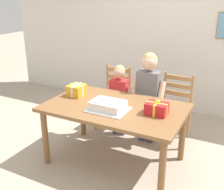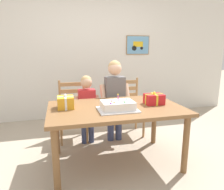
% 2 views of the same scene
% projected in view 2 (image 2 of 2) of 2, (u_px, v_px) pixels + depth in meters
% --- Properties ---
extents(ground_plane, '(20.00, 20.00, 0.00)m').
position_uv_depth(ground_plane, '(116.00, 162.00, 2.63)').
color(ground_plane, tan).
extents(back_wall, '(6.40, 0.11, 2.60)m').
position_uv_depth(back_wall, '(90.00, 54.00, 4.21)').
color(back_wall, silver).
rests_on(back_wall, ground).
extents(dining_table, '(1.58, 0.97, 0.73)m').
position_uv_depth(dining_table, '(116.00, 114.00, 2.49)').
color(dining_table, brown).
rests_on(dining_table, ground).
extents(birthday_cake, '(0.44, 0.34, 0.19)m').
position_uv_depth(birthday_cake, '(118.00, 106.00, 2.32)').
color(birthday_cake, silver).
rests_on(birthday_cake, dining_table).
extents(gift_box_red_large, '(0.19, 0.21, 0.17)m').
position_uv_depth(gift_box_red_large, '(66.00, 102.00, 2.40)').
color(gift_box_red_large, gold).
rests_on(gift_box_red_large, dining_table).
extents(gift_box_beside_cake, '(0.23, 0.18, 0.16)m').
position_uv_depth(gift_box_beside_cake, '(154.00, 99.00, 2.57)').
color(gift_box_beside_cake, red).
rests_on(gift_box_beside_cake, dining_table).
extents(chair_left, '(0.43, 0.43, 0.92)m').
position_uv_depth(chair_left, '(73.00, 110.00, 3.23)').
color(chair_left, '#A87A4C').
rests_on(chair_left, ground).
extents(chair_right, '(0.44, 0.44, 0.92)m').
position_uv_depth(chair_right, '(128.00, 106.00, 3.45)').
color(chair_right, '#A87A4C').
rests_on(chair_right, ground).
extents(child_older, '(0.45, 0.25, 1.24)m').
position_uv_depth(child_older, '(115.00, 93.00, 3.11)').
color(child_older, '#38426B').
rests_on(child_older, ground).
extents(child_younger, '(0.37, 0.22, 1.03)m').
position_uv_depth(child_younger, '(87.00, 103.00, 3.04)').
color(child_younger, '#38426B').
rests_on(child_younger, ground).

